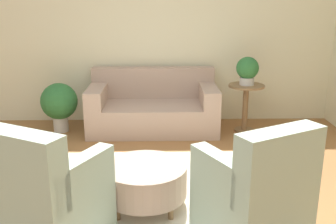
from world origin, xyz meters
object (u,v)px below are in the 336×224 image
object	(u,v)px
ottoman_table	(145,180)
potted_plant_floor	(59,103)
couch	(153,109)
potted_plant_on_side_table	(247,70)
side_table	(246,100)
armchair_right	(256,196)
armchair_left	(48,198)

from	to	relation	value
ottoman_table	potted_plant_floor	xyz separation A→B (m)	(-1.33, 2.23, 0.16)
couch	potted_plant_on_side_table	bearing A→B (deg)	-5.62
ottoman_table	side_table	size ratio (longest dim) A/B	1.12
potted_plant_on_side_table	armchair_right	bearing A→B (deg)	-100.30
armchair_left	potted_plant_floor	bearing A→B (deg)	101.91
potted_plant_on_side_table	couch	bearing A→B (deg)	174.38
couch	potted_plant_on_side_table	size ratio (longest dim) A/B	4.62
couch	potted_plant_floor	size ratio (longest dim) A/B	2.59
ottoman_table	potted_plant_floor	distance (m)	2.60
ottoman_table	potted_plant_on_side_table	xyz separation A→B (m)	(1.40, 2.17, 0.65)
potted_plant_on_side_table	potted_plant_floor	size ratio (longest dim) A/B	0.56
armchair_left	potted_plant_floor	distance (m)	2.85
armchair_left	side_table	world-z (taller)	armchair_left
armchair_right	armchair_left	bearing A→B (deg)	180.00
armchair_right	potted_plant_on_side_table	world-z (taller)	potted_plant_on_side_table
armchair_right	ottoman_table	bearing A→B (deg)	148.23
armchair_right	potted_plant_on_side_table	bearing A→B (deg)	79.70
couch	armchair_left	size ratio (longest dim) A/B	1.85
armchair_left	potted_plant_on_side_table	bearing A→B (deg)	51.89
potted_plant_floor	side_table	bearing A→B (deg)	-1.25
couch	potted_plant_floor	bearing A→B (deg)	-176.92
side_table	potted_plant_floor	bearing A→B (deg)	178.75
ottoman_table	armchair_left	bearing A→B (deg)	-142.90
ottoman_table	potted_plant_on_side_table	distance (m)	2.66
ottoman_table	couch	bearing A→B (deg)	88.89
armchair_left	side_table	distance (m)	3.47
couch	armchair_right	bearing A→B (deg)	-73.28
couch	armchair_left	bearing A→B (deg)	-105.33
armchair_right	potted_plant_on_side_table	size ratio (longest dim) A/B	2.50
couch	side_table	xyz separation A→B (m)	(1.36, -0.13, 0.16)
armchair_right	ottoman_table	xyz separation A→B (m)	(-0.90, 0.56, -0.13)
potted_plant_on_side_table	side_table	bearing A→B (deg)	0.00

